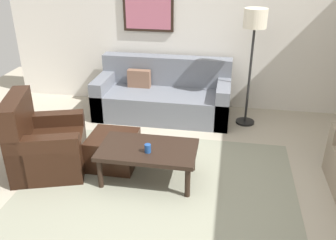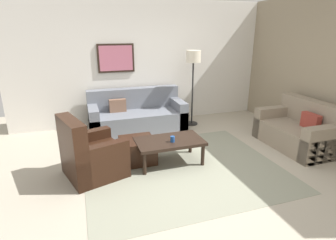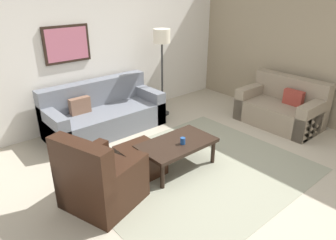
{
  "view_description": "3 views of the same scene",
  "coord_description": "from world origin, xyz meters",
  "px_view_note": "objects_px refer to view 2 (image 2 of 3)",
  "views": [
    {
      "loc": [
        0.7,
        -3.2,
        2.45
      ],
      "look_at": [
        0.05,
        0.44,
        0.68
      ],
      "focal_mm": 38.7,
      "sensor_mm": 36.0,
      "label": 1
    },
    {
      "loc": [
        -1.45,
        -3.63,
        2.11
      ],
      "look_at": [
        -0.17,
        0.24,
        0.76
      ],
      "focal_mm": 28.79,
      "sensor_mm": 36.0,
      "label": 2
    },
    {
      "loc": [
        -2.79,
        -2.65,
        2.48
      ],
      "look_at": [
        -0.15,
        0.44,
        0.69
      ],
      "focal_mm": 33.23,
      "sensor_mm": 36.0,
      "label": 3
    }
  ],
  "objects_px": {
    "cup": "(173,139)",
    "ottoman": "(138,150)",
    "lamp_standing": "(193,64)",
    "armchair_leather": "(89,157)",
    "couch_loveseat": "(301,131)",
    "coffee_table": "(169,143)",
    "framed_artwork": "(116,58)",
    "couch_main": "(136,116)"
  },
  "relations": [
    {
      "from": "framed_artwork",
      "to": "lamp_standing",
      "type": "bearing_deg",
      "value": -19.14
    },
    {
      "from": "couch_loveseat",
      "to": "coffee_table",
      "type": "height_order",
      "value": "couch_loveseat"
    },
    {
      "from": "armchair_leather",
      "to": "lamp_standing",
      "type": "distance_m",
      "value": 3.17
    },
    {
      "from": "armchair_leather",
      "to": "lamp_standing",
      "type": "bearing_deg",
      "value": 35.69
    },
    {
      "from": "couch_loveseat",
      "to": "framed_artwork",
      "type": "distance_m",
      "value": 4.09
    },
    {
      "from": "cup",
      "to": "lamp_standing",
      "type": "xyz_separation_m",
      "value": [
        1.11,
        1.8,
        0.95
      ]
    },
    {
      "from": "armchair_leather",
      "to": "framed_artwork",
      "type": "relative_size",
      "value": 1.25
    },
    {
      "from": "couch_main",
      "to": "armchair_leather",
      "type": "relative_size",
      "value": 2.07
    },
    {
      "from": "armchair_leather",
      "to": "cup",
      "type": "bearing_deg",
      "value": -2.89
    },
    {
      "from": "couch_loveseat",
      "to": "lamp_standing",
      "type": "distance_m",
      "value": 2.59
    },
    {
      "from": "couch_main",
      "to": "cup",
      "type": "bearing_deg",
      "value": -84.55
    },
    {
      "from": "couch_main",
      "to": "couch_loveseat",
      "type": "distance_m",
      "value": 3.39
    },
    {
      "from": "coffee_table",
      "to": "cup",
      "type": "xyz_separation_m",
      "value": [
        0.02,
        -0.09,
        0.1
      ]
    },
    {
      "from": "ottoman",
      "to": "coffee_table",
      "type": "xyz_separation_m",
      "value": [
        0.49,
        -0.22,
        0.16
      ]
    },
    {
      "from": "ottoman",
      "to": "lamp_standing",
      "type": "distance_m",
      "value": 2.51
    },
    {
      "from": "coffee_table",
      "to": "couch_main",
      "type": "bearing_deg",
      "value": 95.03
    },
    {
      "from": "framed_artwork",
      "to": "ottoman",
      "type": "bearing_deg",
      "value": -90.14
    },
    {
      "from": "cup",
      "to": "ottoman",
      "type": "bearing_deg",
      "value": 148.16
    },
    {
      "from": "framed_artwork",
      "to": "couch_loveseat",
      "type": "bearing_deg",
      "value": -37.99
    },
    {
      "from": "coffee_table",
      "to": "cup",
      "type": "distance_m",
      "value": 0.14
    },
    {
      "from": "couch_main",
      "to": "lamp_standing",
      "type": "distance_m",
      "value": 1.72
    },
    {
      "from": "couch_loveseat",
      "to": "armchair_leather",
      "type": "distance_m",
      "value": 3.87
    },
    {
      "from": "couch_loveseat",
      "to": "coffee_table",
      "type": "bearing_deg",
      "value": 177.1
    },
    {
      "from": "couch_loveseat",
      "to": "armchair_leather",
      "type": "relative_size",
      "value": 1.45
    },
    {
      "from": "couch_loveseat",
      "to": "lamp_standing",
      "type": "xyz_separation_m",
      "value": [
        -1.45,
        1.84,
        1.11
      ]
    },
    {
      "from": "ottoman",
      "to": "framed_artwork",
      "type": "relative_size",
      "value": 0.69
    },
    {
      "from": "couch_loveseat",
      "to": "armchair_leather",
      "type": "height_order",
      "value": "armchair_leather"
    },
    {
      "from": "coffee_table",
      "to": "framed_artwork",
      "type": "relative_size",
      "value": 1.36
    },
    {
      "from": "coffee_table",
      "to": "armchair_leather",
      "type": "bearing_deg",
      "value": -178.73
    },
    {
      "from": "cup",
      "to": "framed_artwork",
      "type": "xyz_separation_m",
      "value": [
        -0.51,
        2.36,
        1.08
      ]
    },
    {
      "from": "coffee_table",
      "to": "lamp_standing",
      "type": "distance_m",
      "value": 2.3
    },
    {
      "from": "cup",
      "to": "lamp_standing",
      "type": "relative_size",
      "value": 0.06
    },
    {
      "from": "armchair_leather",
      "to": "couch_loveseat",
      "type": "bearing_deg",
      "value": -1.53
    },
    {
      "from": "couch_loveseat",
      "to": "lamp_standing",
      "type": "relative_size",
      "value": 0.85
    },
    {
      "from": "armchair_leather",
      "to": "ottoman",
      "type": "bearing_deg",
      "value": 17.77
    },
    {
      "from": "couch_loveseat",
      "to": "coffee_table",
      "type": "xyz_separation_m",
      "value": [
        -2.59,
        0.13,
        0.06
      ]
    },
    {
      "from": "armchair_leather",
      "to": "ottoman",
      "type": "relative_size",
      "value": 1.8
    },
    {
      "from": "ottoman",
      "to": "couch_loveseat",
      "type": "bearing_deg",
      "value": -6.59
    },
    {
      "from": "ottoman",
      "to": "framed_artwork",
      "type": "xyz_separation_m",
      "value": [
        0.01,
        2.05,
        1.34
      ]
    },
    {
      "from": "armchair_leather",
      "to": "lamp_standing",
      "type": "height_order",
      "value": "lamp_standing"
    },
    {
      "from": "couch_main",
      "to": "armchair_leather",
      "type": "bearing_deg",
      "value": -120.7
    },
    {
      "from": "cup",
      "to": "framed_artwork",
      "type": "bearing_deg",
      "value": 102.11
    }
  ]
}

